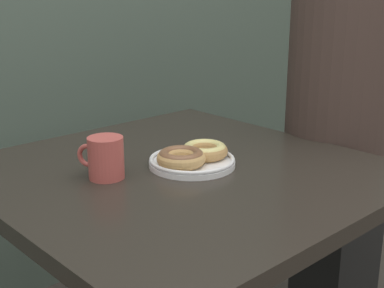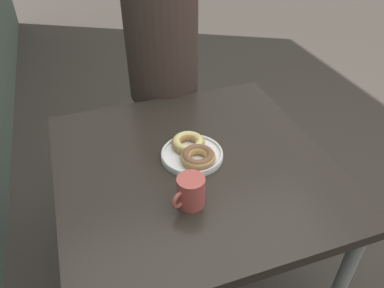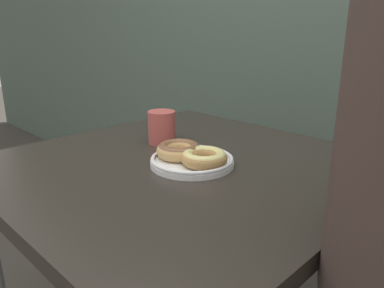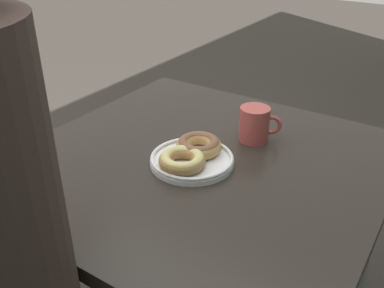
{
  "view_description": "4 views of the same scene",
  "coord_description": "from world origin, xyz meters",
  "px_view_note": "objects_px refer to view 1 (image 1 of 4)",
  "views": [
    {
      "loc": [
        -0.86,
        -0.73,
        1.22
      ],
      "look_at": [
        0.03,
        0.24,
        0.81
      ],
      "focal_mm": 50.0,
      "sensor_mm": 36.0,
      "label": 1
    },
    {
      "loc": [
        -0.96,
        0.58,
        1.62
      ],
      "look_at": [
        0.03,
        0.24,
        0.81
      ],
      "focal_mm": 35.0,
      "sensor_mm": 36.0,
      "label": 2
    },
    {
      "loc": [
        0.71,
        -0.44,
        1.11
      ],
      "look_at": [
        0.03,
        0.24,
        0.81
      ],
      "focal_mm": 35.0,
      "sensor_mm": 36.0,
      "label": 3
    },
    {
      "loc": [
        0.86,
        0.78,
        1.35
      ],
      "look_at": [
        0.03,
        0.24,
        0.81
      ],
      "focal_mm": 40.0,
      "sensor_mm": 36.0,
      "label": 4
    }
  ],
  "objects_px": {
    "donut_plate": "(192,157)",
    "coffee_mug": "(105,157)",
    "person_figure": "(339,126)",
    "dining_table": "(181,198)"
  },
  "relations": [
    {
      "from": "donut_plate",
      "to": "coffee_mug",
      "type": "height_order",
      "value": "coffee_mug"
    },
    {
      "from": "donut_plate",
      "to": "person_figure",
      "type": "distance_m",
      "value": 0.61
    },
    {
      "from": "donut_plate",
      "to": "coffee_mug",
      "type": "distance_m",
      "value": 0.23
    },
    {
      "from": "donut_plate",
      "to": "coffee_mug",
      "type": "bearing_deg",
      "value": 159.0
    },
    {
      "from": "dining_table",
      "to": "donut_plate",
      "type": "xyz_separation_m",
      "value": [
        0.03,
        -0.01,
        0.11
      ]
    },
    {
      "from": "dining_table",
      "to": "coffee_mug",
      "type": "height_order",
      "value": "coffee_mug"
    },
    {
      "from": "dining_table",
      "to": "donut_plate",
      "type": "bearing_deg",
      "value": -13.26
    },
    {
      "from": "person_figure",
      "to": "coffee_mug",
      "type": "bearing_deg",
      "value": 170.34
    },
    {
      "from": "coffee_mug",
      "to": "person_figure",
      "type": "height_order",
      "value": "person_figure"
    },
    {
      "from": "dining_table",
      "to": "donut_plate",
      "type": "distance_m",
      "value": 0.11
    }
  ]
}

